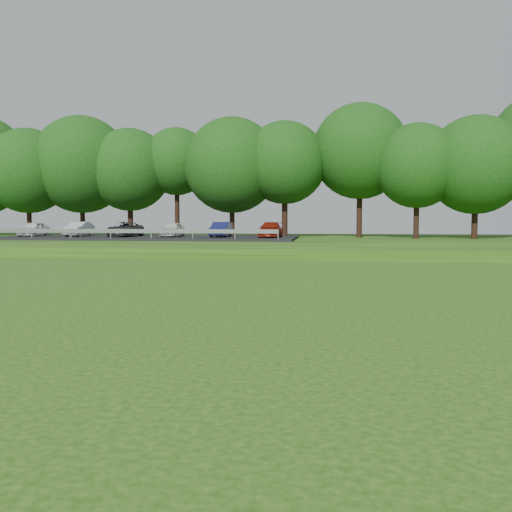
# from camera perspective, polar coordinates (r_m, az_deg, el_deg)

# --- Properties ---
(berm) EXTENTS (130.00, 30.00, 0.60)m
(berm) POSITION_cam_1_polar(r_m,az_deg,el_deg) (46.95, 18.84, 1.18)
(berm) COLOR #1A420C
(berm) RESTS_ON ground
(walking_path) EXTENTS (130.00, 1.60, 0.04)m
(walking_path) POSITION_cam_1_polar(r_m,az_deg,el_deg) (33.37, 23.54, -0.44)
(walking_path) COLOR gray
(walking_path) RESTS_ON ground
(treeline) EXTENTS (104.00, 7.00, 15.00)m
(treeline) POSITION_cam_1_polar(r_m,az_deg,el_deg) (51.15, 18.14, 10.15)
(treeline) COLOR #0F4210
(treeline) RESTS_ON berm
(parking_lot) EXTENTS (24.00, 9.00, 1.38)m
(parking_lot) POSITION_cam_1_polar(r_m,az_deg,el_deg) (47.14, -10.54, 2.25)
(parking_lot) COLOR black
(parking_lot) RESTS_ON berm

